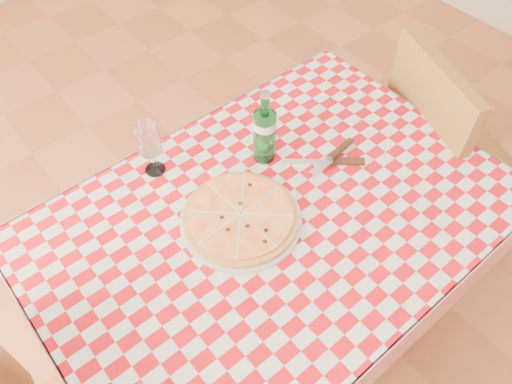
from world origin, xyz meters
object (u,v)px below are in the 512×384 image
at_px(water_bottle, 265,127).
at_px(wine_glass, 151,150).
at_px(dining_table, 275,235).
at_px(chair_near, 437,151).
at_px(pizza_plate, 241,217).

bearing_deg(water_bottle, wine_glass, 149.61).
xyz_separation_m(dining_table, chair_near, (0.75, -0.04, -0.12)).
distance_m(water_bottle, wine_glass, 0.33).
distance_m(pizza_plate, water_bottle, 0.27).
bearing_deg(pizza_plate, water_bottle, 34.92).
relative_size(dining_table, water_bottle, 4.88).
height_order(dining_table, water_bottle, water_bottle).
relative_size(water_bottle, wine_glass, 1.43).
xyz_separation_m(pizza_plate, wine_glass, (-0.08, 0.31, 0.06)).
relative_size(dining_table, pizza_plate, 3.63).
bearing_deg(dining_table, pizza_plate, 152.28).
bearing_deg(pizza_plate, chair_near, -6.10).
xyz_separation_m(water_bottle, wine_glass, (-0.28, 0.17, -0.04)).
relative_size(pizza_plate, water_bottle, 1.35).
height_order(water_bottle, wine_glass, water_bottle).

